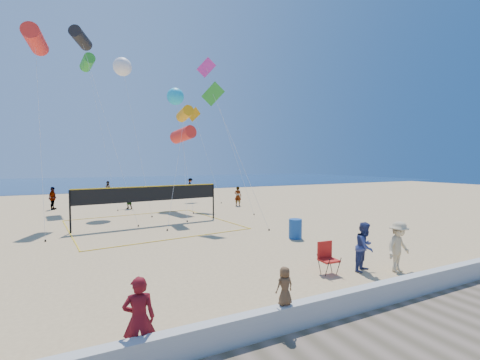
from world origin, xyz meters
name	(u,v)px	position (x,y,z in m)	size (l,w,h in m)	color
ground	(231,286)	(0.00, 0.00, 0.00)	(120.00, 120.00, 0.00)	tan
ocean	(105,182)	(0.00, 62.00, 0.01)	(140.00, 50.00, 0.03)	navy
seawall	(285,318)	(0.00, -3.00, 0.30)	(32.00, 0.30, 0.60)	#B9B9B4
woman	(139,319)	(-3.19, -2.70, 0.85)	(0.62, 0.40, 1.69)	maroon
toddler	(285,286)	(0.02, -2.96, 1.04)	(0.43, 0.28, 0.88)	brown
bystander_a	(365,247)	(4.92, -0.81, 0.88)	(0.86, 0.67, 1.76)	navy
bystander_b	(399,247)	(5.91, -1.42, 0.90)	(1.16, 0.67, 1.80)	tan
far_person_0	(53,198)	(-6.39, 21.74, 0.95)	(1.11, 0.46, 1.90)	gray
far_person_1	(129,200)	(-0.62, 19.32, 0.75)	(1.39, 0.44, 1.50)	gray
far_person_2	(238,196)	(8.51, 17.06, 0.88)	(0.64, 0.42, 1.77)	gray
far_person_3	(108,189)	(-1.43, 31.33, 0.89)	(0.86, 0.67, 1.77)	gray
far_person_4	(190,185)	(8.51, 31.34, 0.96)	(1.24, 0.71, 1.92)	gray
camp_chair	(327,256)	(3.53, -0.40, 0.63)	(0.63, 0.76, 1.22)	#B61914
trash_barrel	(295,229)	(5.64, 4.36, 0.50)	(0.67, 0.67, 1.00)	#164691
volleyball_net	(150,198)	(-0.32, 11.43, 1.68)	(10.17, 10.04, 2.45)	black
kite_0	(35,40)	(-6.43, 13.71, 11.16)	(1.28, 5.74, 11.82)	red
kite_1	(81,38)	(-3.99, 16.63, 12.65)	(3.72, 6.66, 13.24)	black
kite_2	(185,114)	(2.51, 13.33, 7.36)	(2.78, 5.17, 7.88)	orange
kite_4	(216,101)	(3.64, 10.19, 7.81)	(2.60, 4.30, 9.07)	green
kite_5	(208,74)	(6.70, 19.64, 12.22)	(1.65, 8.80, 13.87)	#D72F97
kite_6	(122,67)	(-0.96, 19.27, 11.77)	(2.10, 5.90, 12.52)	white
kite_7	(175,96)	(3.78, 20.56, 10.04)	(1.86, 7.03, 10.82)	#18B0DF
kite_8	(87,63)	(-3.49, 23.01, 12.80)	(2.59, 5.71, 13.43)	green
kite_9	(195,119)	(7.07, 24.69, 8.69)	(1.71, 5.82, 10.04)	orange
kite_10	(183,135)	(3.49, 17.16, 6.24)	(2.37, 7.27, 6.94)	red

